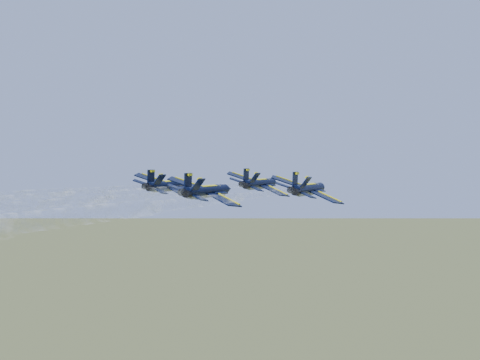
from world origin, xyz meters
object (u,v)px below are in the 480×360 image
(jet_right, at_px, (309,189))
(jet_slot, at_px, (208,191))
(jet_lead, at_px, (260,183))
(jet_left, at_px, (170,185))

(jet_right, height_order, jet_slot, same)
(jet_lead, bearing_deg, jet_left, -133.95)
(jet_slot, bearing_deg, jet_right, 41.37)
(jet_left, relative_size, jet_right, 1.00)
(jet_left, height_order, jet_right, same)
(jet_lead, xyz_separation_m, jet_right, (11.80, -11.53, 0.00))
(jet_lead, relative_size, jet_left, 1.00)
(jet_lead, height_order, jet_left, same)
(jet_lead, distance_m, jet_slot, 21.28)
(jet_left, bearing_deg, jet_right, 2.15)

